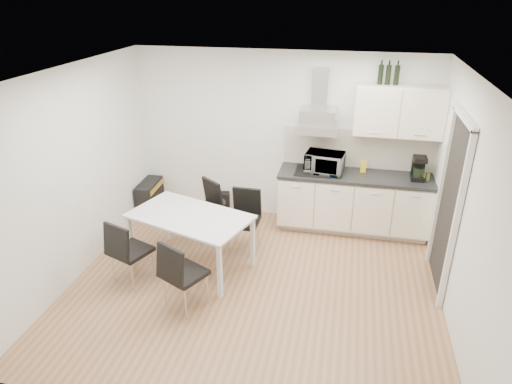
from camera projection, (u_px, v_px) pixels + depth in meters
ground at (254, 285)px, 5.71m from camera, size 4.50×4.50×0.00m
wall_back at (281, 138)px, 6.95m from camera, size 4.50×0.10×2.60m
wall_front at (196, 300)px, 3.39m from camera, size 4.50×0.10×2.60m
wall_left at (75, 175)px, 5.59m from camera, size 0.10×4.00×2.60m
wall_right at (464, 209)px, 4.74m from camera, size 0.10×4.00×2.60m
ceiling at (253, 74)px, 4.63m from camera, size 4.50×4.50×0.00m
doorway at (447, 207)px, 5.35m from camera, size 0.08×1.04×2.10m
kitchenette at (358, 179)px, 6.68m from camera, size 2.22×0.64×2.52m
dining_table at (190, 220)px, 5.84m from camera, size 1.71×1.29×0.75m
chair_far_left at (202, 211)px, 6.60m from camera, size 0.65×0.66×0.88m
chair_far_right at (244, 222)px, 6.29m from camera, size 0.45×0.51×0.88m
chair_near_left at (131, 252)px, 5.60m from camera, size 0.59×0.63×0.88m
chair_near_right at (185, 274)px, 5.16m from camera, size 0.62×0.64×0.88m
guitar_amp at (150, 197)px, 7.47m from camera, size 0.30×0.63×0.52m
floor_speaker at (224, 202)px, 7.51m from camera, size 0.23×0.21×0.33m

